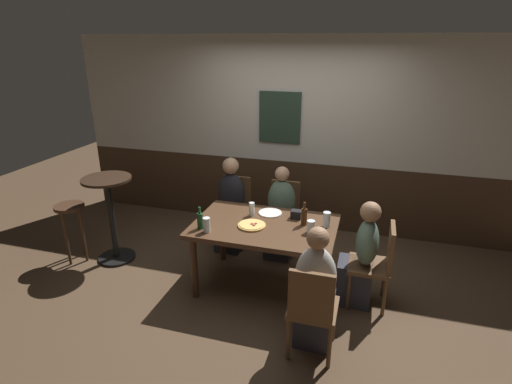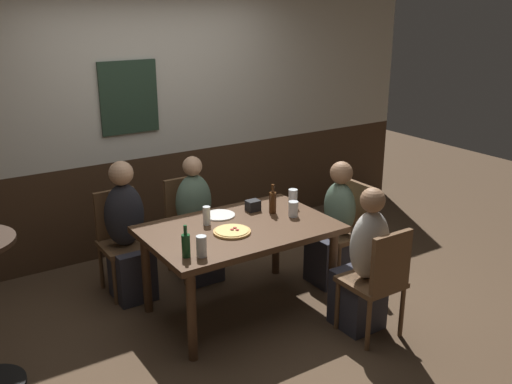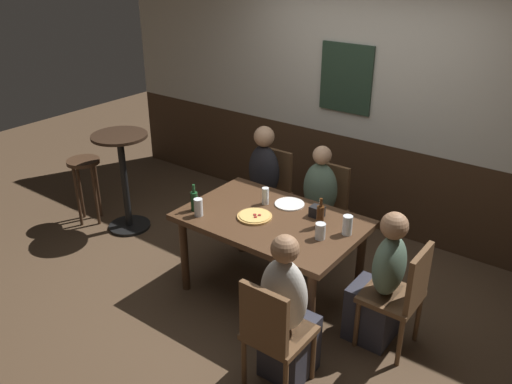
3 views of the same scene
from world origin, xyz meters
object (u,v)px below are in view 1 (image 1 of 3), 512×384
Objects in this scene: chair_left_far at (235,207)px; plate_white_large at (270,213)px; chair_mid_far at (283,212)px; condiment_caddy at (296,214)px; dining_table at (265,232)px; tumbler_water at (207,225)px; side_bar_table at (111,213)px; person_left_far at (231,211)px; chair_right_near at (312,307)px; person_mid_far at (280,219)px; beer_bottle_brown at (304,216)px; beer_glass_tall at (327,220)px; beer_bottle_green at (200,220)px; person_right_near at (315,296)px; pizza at (252,225)px; chair_head_east at (378,261)px; bar_stool at (71,217)px; person_head_east at (360,261)px; beer_glass_half at (311,227)px; tumbler_short at (252,210)px.

chair_left_far is 3.43× the size of plate_white_large.
chair_mid_far reaches higher than condiment_caddy.
chair_left_far is at bearing 125.85° from dining_table.
tumbler_water is 0.79m from plate_white_large.
side_bar_table is at bearing 165.02° from tumbler_water.
chair_right_near is at bearing -51.56° from person_left_far.
person_mid_far is at bearing -14.18° from chair_left_far.
beer_glass_tall is at bearing 6.24° from beer_bottle_brown.
dining_table is 0.65m from beer_glass_tall.
person_right_near is at bearing -20.07° from beer_bottle_green.
side_bar_table is (-1.25, -0.69, 0.11)m from person_left_far.
dining_table is 0.99m from person_left_far.
person_mid_far is (-0.65, 1.46, -0.01)m from person_right_near.
beer_bottle_brown is (0.90, 0.43, 0.03)m from tumbler_water.
beer_glass_tall reaches higher than pizza.
side_bar_table is (-1.30, 0.32, -0.21)m from beer_bottle_green.
chair_right_near is at bearing -54.15° from chair_left_far.
chair_head_east is at bearing 0.00° from dining_table.
person_left_far reaches higher than bar_stool.
person_right_near is at bearing -40.53° from pizza.
dining_table is 1.67× the size of chair_head_east.
dining_table is 1.90m from side_bar_table.
beer_bottle_brown reaches higher than tumbler_water.
person_left_far reaches higher than beer_glass_tall.
person_head_east reaches higher than beer_bottle_brown.
person_right_near reaches higher than beer_bottle_green.
beer_glass_half is at bearing -58.21° from person_mid_far.
chair_right_near is at bearing -46.89° from pizza.
chair_mid_far is 0.78× the size of person_mid_far.
chair_head_east is at bearing 1.75° from bar_stool.
tumbler_short reaches higher than chair_head_east.
chair_mid_far is 1.75m from person_right_near.
plate_white_large is at bearing 166.25° from chair_head_east.
person_head_east reaches higher than dining_table.
side_bar_table is (-2.38, 0.10, -0.18)m from beer_glass_half.
person_head_east is at bearing 0.00° from dining_table.
chair_left_far is 1.27m from tumbler_water.
chair_head_east is 0.73m from beer_glass_half.
person_head_east is 1.06× the size of side_bar_table.
chair_left_far is 1.51m from beer_glass_tall.
plate_white_large is (0.63, -0.61, 0.25)m from chair_left_far.
person_right_near reaches higher than dining_table.
person_mid_far is 4.83× the size of beer_bottle_green.
person_right_near is 1.60m from person_mid_far.
tumbler_water reaches higher than chair_right_near.
person_mid_far is (-0.00, -0.16, -0.02)m from chair_mid_far.
bar_stool is at bearing -172.55° from tumbler_short.
bar_stool is at bearing 174.41° from beer_bottle_green.
beer_bottle_brown reaches higher than condiment_caddy.
dining_table is at bearing -139.60° from condiment_caddy.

